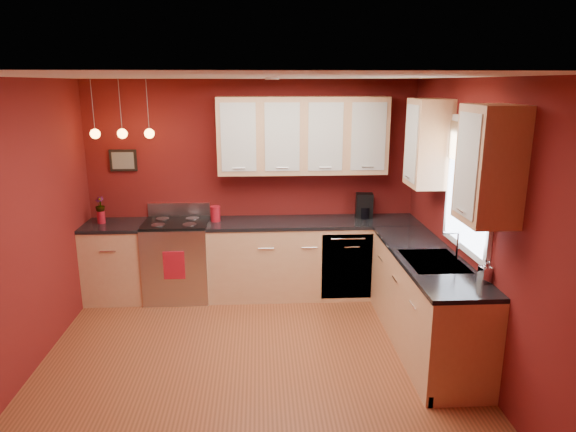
{
  "coord_description": "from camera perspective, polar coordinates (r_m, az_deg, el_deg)",
  "views": [
    {
      "loc": [
        0.08,
        -4.15,
        2.55
      ],
      "look_at": [
        0.37,
        1.0,
        1.21
      ],
      "focal_mm": 32.0,
      "sensor_mm": 36.0,
      "label": 1
    }
  ],
  "objects": [
    {
      "name": "floor",
      "position": [
        4.88,
        -3.9,
        -17.03
      ],
      "size": [
        4.2,
        4.2,
        0.0
      ],
      "primitive_type": "plane",
      "color": "brown",
      "rests_on": "ground"
    },
    {
      "name": "ceiling",
      "position": [
        4.16,
        -4.53,
        15.18
      ],
      "size": [
        4.0,
        4.2,
        0.02
      ],
      "primitive_type": "cube",
      "color": "white",
      "rests_on": "wall_back"
    },
    {
      "name": "wall_back",
      "position": [
        6.38,
        -3.93,
        3.21
      ],
      "size": [
        4.0,
        0.02,
        2.6
      ],
      "primitive_type": "cube",
      "color": "maroon",
      "rests_on": "floor"
    },
    {
      "name": "wall_front",
      "position": [
        2.41,
        -4.92,
        -16.83
      ],
      "size": [
        4.0,
        0.02,
        2.6
      ],
      "primitive_type": "cube",
      "color": "maroon",
      "rests_on": "floor"
    },
    {
      "name": "wall_left",
      "position": [
        4.81,
        -28.76,
        -2.36
      ],
      "size": [
        0.02,
        4.2,
        2.6
      ],
      "primitive_type": "cube",
      "color": "maroon",
      "rests_on": "floor"
    },
    {
      "name": "wall_right",
      "position": [
        4.74,
        20.75,
        -1.71
      ],
      "size": [
        0.02,
        4.2,
        2.6
      ],
      "primitive_type": "cube",
      "color": "maroon",
      "rests_on": "floor"
    },
    {
      "name": "base_cabinets_back_left",
      "position": [
        6.55,
        -18.47,
        -4.94
      ],
      "size": [
        0.7,
        0.6,
        0.9
      ],
      "primitive_type": "cube",
      "color": "tan",
      "rests_on": "floor"
    },
    {
      "name": "base_cabinets_back_right",
      "position": [
        6.35,
        2.81,
        -4.79
      ],
      "size": [
        2.54,
        0.6,
        0.9
      ],
      "primitive_type": "cube",
      "color": "tan",
      "rests_on": "floor"
    },
    {
      "name": "base_cabinets_right",
      "position": [
        5.31,
        14.97,
        -9.26
      ],
      "size": [
        0.6,
        2.1,
        0.9
      ],
      "primitive_type": "cube",
      "color": "tan",
      "rests_on": "floor"
    },
    {
      "name": "counter_back_left",
      "position": [
        6.41,
        -18.8,
        -0.98
      ],
      "size": [
        0.7,
        0.62,
        0.04
      ],
      "primitive_type": "cube",
      "color": "black",
      "rests_on": "base_cabinets_back_left"
    },
    {
      "name": "counter_back_right",
      "position": [
        6.21,
        2.86,
        -0.69
      ],
      "size": [
        2.54,
        0.62,
        0.04
      ],
      "primitive_type": "cube",
      "color": "black",
      "rests_on": "base_cabinets_back_right"
    },
    {
      "name": "counter_right",
      "position": [
        5.15,
        15.31,
        -4.46
      ],
      "size": [
        0.62,
        2.1,
        0.04
      ],
      "primitive_type": "cube",
      "color": "black",
      "rests_on": "base_cabinets_right"
    },
    {
      "name": "gas_range",
      "position": [
        6.38,
        -12.14,
        -4.7
      ],
      "size": [
        0.76,
        0.64,
        1.11
      ],
      "color": "#B5B5BA",
      "rests_on": "floor"
    },
    {
      "name": "dishwasher_front",
      "position": [
        6.13,
        6.55,
        -5.6
      ],
      "size": [
        0.6,
        0.02,
        0.8
      ],
      "primitive_type": "cube",
      "color": "#B5B5BA",
      "rests_on": "base_cabinets_back_right"
    },
    {
      "name": "sink",
      "position": [
        5.02,
        15.86,
        -5.06
      ],
      "size": [
        0.5,
        0.7,
        0.33
      ],
      "color": "gray",
      "rests_on": "counter_right"
    },
    {
      "name": "window",
      "position": [
        4.92,
        19.5,
        3.61
      ],
      "size": [
        0.06,
        1.02,
        1.22
      ],
      "color": "white",
      "rests_on": "wall_right"
    },
    {
      "name": "upper_cabinets_back",
      "position": [
        6.13,
        1.64,
        8.92
      ],
      "size": [
        2.0,
        0.35,
        0.9
      ],
      "primitive_type": "cube",
      "color": "tan",
      "rests_on": "wall_back"
    },
    {
      "name": "upper_cabinets_right",
      "position": [
        4.84,
        18.0,
        6.72
      ],
      "size": [
        0.35,
        1.95,
        0.9
      ],
      "primitive_type": "cube",
      "color": "tan",
      "rests_on": "wall_right"
    },
    {
      "name": "wall_picture",
      "position": [
        6.51,
        -17.83,
        5.9
      ],
      "size": [
        0.32,
        0.03,
        0.26
      ],
      "primitive_type": "cube",
      "color": "black",
      "rests_on": "wall_back"
    },
    {
      "name": "pendant_lights",
      "position": [
        6.12,
        -17.94,
        8.78
      ],
      "size": [
        0.71,
        0.11,
        0.66
      ],
      "color": "gray",
      "rests_on": "ceiling"
    },
    {
      "name": "red_canister",
      "position": [
        6.21,
        -8.06,
        0.26
      ],
      "size": [
        0.12,
        0.12,
        0.19
      ],
      "color": "#A81220",
      "rests_on": "counter_back_right"
    },
    {
      "name": "red_vase",
      "position": [
        6.46,
        -20.05,
        -0.12
      ],
      "size": [
        0.09,
        0.09,
        0.15
      ],
      "primitive_type": "cylinder",
      "color": "#A81220",
      "rests_on": "counter_back_left"
    },
    {
      "name": "flowers",
      "position": [
        6.42,
        -20.17,
        1.17
      ],
      "size": [
        0.14,
        0.14,
        0.19
      ],
      "primitive_type": "imported",
      "rotation": [
        0.0,
        0.0,
        -0.38
      ],
      "color": "#A81220",
      "rests_on": "red_vase"
    },
    {
      "name": "coffee_maker",
      "position": [
        6.39,
        8.49,
        1.05
      ],
      "size": [
        0.22,
        0.22,
        0.3
      ],
      "rotation": [
        0.0,
        0.0,
        -0.12
      ],
      "color": "black",
      "rests_on": "counter_back_right"
    },
    {
      "name": "soap_pump",
      "position": [
        4.58,
        21.1,
        -5.72
      ],
      "size": [
        0.11,
        0.11,
        0.2
      ],
      "primitive_type": "imported",
      "rotation": [
        0.0,
        0.0,
        0.19
      ],
      "color": "silver",
      "rests_on": "counter_right"
    },
    {
      "name": "dish_towel",
      "position": [
        6.06,
        -12.55,
        -5.38
      ],
      "size": [
        0.24,
        0.02,
        0.33
      ],
      "primitive_type": "cube",
      "color": "#A81220",
      "rests_on": "gas_range"
    }
  ]
}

